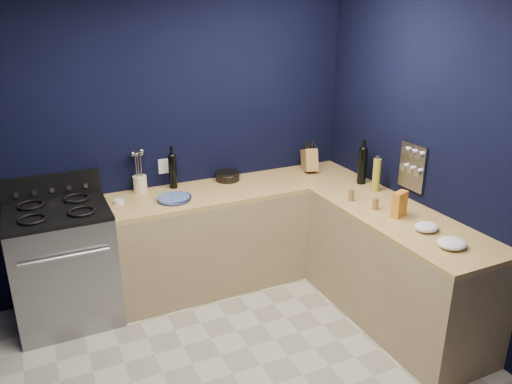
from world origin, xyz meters
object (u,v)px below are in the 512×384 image
crouton_bag (399,204)px  utensil_crock (140,184)px  gas_range (65,267)px  knife_block (309,160)px  plate_stack (174,199)px

crouton_bag → utensil_crock: bearing=120.2°
utensil_crock → crouton_bag: crouton_bag is taller
gas_range → knife_block: size_ratio=4.26×
gas_range → knife_block: 2.37m
plate_stack → utensil_crock: (-0.20, 0.32, 0.06)m
utensil_crock → crouton_bag: 2.14m
utensil_crock → plate_stack: bearing=-57.9°
plate_stack → crouton_bag: crouton_bag is taller
crouton_bag → plate_stack: bearing=124.0°
gas_range → knife_block: bearing=3.2°
plate_stack → utensil_crock: utensil_crock is taller
gas_range → knife_block: (2.31, 0.13, 0.55)m
utensil_crock → crouton_bag: bearing=-39.5°
plate_stack → knife_block: (1.41, 0.20, 0.09)m
knife_block → plate_stack: bearing=-157.1°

